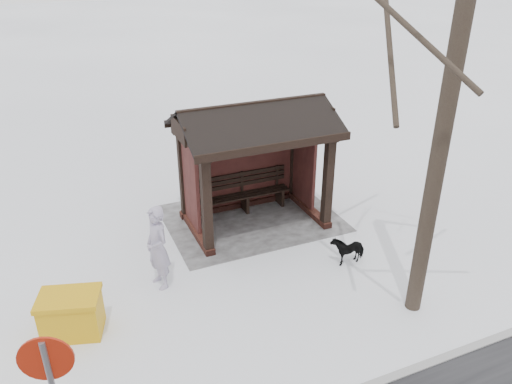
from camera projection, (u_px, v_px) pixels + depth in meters
The scene contains 8 objects.
ground at pixel (255, 222), 12.49m from camera, with size 120.00×120.00×0.00m, color white.
kerb at pixel (390, 378), 7.96m from camera, with size 120.00×0.15×0.06m, color gray.
trampled_patch at pixel (251, 218), 12.65m from camera, with size 4.20×3.20×0.02m, color gray.
bus_shelter at pixel (252, 138), 11.66m from camera, with size 3.60×2.40×3.09m.
pedestrian at pixel (158, 248), 9.79m from camera, with size 0.65×0.42×1.77m, color #9E95AF.
dog at pixel (348, 249), 10.81m from camera, with size 0.34×0.75×0.63m, color black.
grit_bin at pixel (71, 314), 8.75m from camera, with size 1.21×0.98×0.81m.
road_sign at pixel (52, 384), 5.68m from camera, with size 0.60×0.19×2.42m.
Camera 1 is at (4.27, 9.99, 6.21)m, focal length 35.00 mm.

